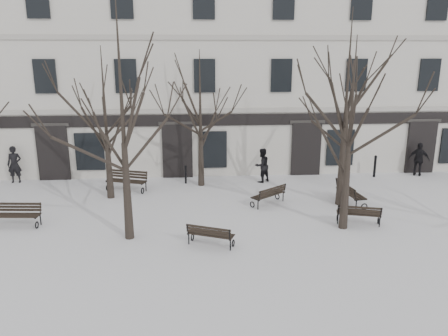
{
  "coord_description": "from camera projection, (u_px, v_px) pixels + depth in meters",
  "views": [
    {
      "loc": [
        -2.66,
        -14.97,
        6.62
      ],
      "look_at": [
        -1.36,
        3.0,
        1.79
      ],
      "focal_mm": 35.0,
      "sensor_mm": 36.0,
      "label": 1
    }
  ],
  "objects": [
    {
      "name": "tree_1",
      "position": [
        121.0,
        92.0,
        14.63
      ],
      "size": [
        5.92,
        5.92,
        8.46
      ],
      "color": "black",
      "rests_on": "ground"
    },
    {
      "name": "bollard_a",
      "position": [
        186.0,
        174.0,
        22.48
      ],
      "size": [
        0.12,
        0.12,
        0.96
      ],
      "color": "black",
      "rests_on": "ground"
    },
    {
      "name": "tree_5",
      "position": [
        200.0,
        103.0,
        21.21
      ],
      "size": [
        4.7,
        4.7,
        6.72
      ],
      "color": "black",
      "rests_on": "ground"
    },
    {
      "name": "pedestrian_a",
      "position": [
        17.0,
        182.0,
        22.77
      ],
      "size": [
        0.74,
        0.53,
        1.92
      ],
      "primitive_type": "imported",
      "rotation": [
        0.0,
        0.0,
        0.1
      ],
      "color": "black",
      "rests_on": "ground"
    },
    {
      "name": "bench_0",
      "position": [
        17.0,
        214.0,
        16.98
      ],
      "size": [
        1.84,
        0.8,
        0.9
      ],
      "rotation": [
        0.0,
        0.0,
        -0.09
      ],
      "color": "black",
      "rests_on": "ground"
    },
    {
      "name": "pedestrian_b",
      "position": [
        262.0,
        182.0,
        22.86
      ],
      "size": [
        1.1,
        1.04,
        1.79
      ],
      "primitive_type": "imported",
      "rotation": [
        0.0,
        0.0,
        3.73
      ],
      "color": "black",
      "rests_on": "ground"
    },
    {
      "name": "bench_3",
      "position": [
        127.0,
        180.0,
        21.29
      ],
      "size": [
        2.06,
        1.29,
        0.99
      ],
      "rotation": [
        0.0,
        0.0,
        -0.33
      ],
      "color": "black",
      "rests_on": "ground"
    },
    {
      "name": "pedestrian_c",
      "position": [
        417.0,
        176.0,
        24.02
      ],
      "size": [
        1.14,
        0.96,
        1.83
      ],
      "primitive_type": "imported",
      "rotation": [
        0.0,
        0.0,
        2.56
      ],
      "color": "black",
      "rests_on": "ground"
    },
    {
      "name": "bench_4",
      "position": [
        269.0,
        194.0,
        19.35
      ],
      "size": [
        1.73,
        1.53,
        0.87
      ],
      "rotation": [
        0.0,
        0.0,
        3.8
      ],
      "color": "black",
      "rests_on": "ground"
    },
    {
      "name": "tree_6",
      "position": [
        347.0,
        86.0,
        18.18
      ],
      "size": [
        5.84,
        5.84,
        8.35
      ],
      "color": "black",
      "rests_on": "ground"
    },
    {
      "name": "ground",
      "position": [
        266.0,
        234.0,
        16.32
      ],
      "size": [
        100.0,
        100.0,
        0.0
      ],
      "primitive_type": "plane",
      "color": "silver",
      "rests_on": "ground"
    },
    {
      "name": "bollard_b",
      "position": [
        375.0,
        165.0,
        23.6
      ],
      "size": [
        0.15,
        0.15,
        1.21
      ],
      "color": "black",
      "rests_on": "ground"
    },
    {
      "name": "bench_2",
      "position": [
        359.0,
        214.0,
        17.12
      ],
      "size": [
        1.75,
        1.02,
        0.84
      ],
      "rotation": [
        0.0,
        0.0,
        2.87
      ],
      "color": "black",
      "rests_on": "ground"
    },
    {
      "name": "tree_4",
      "position": [
        105.0,
        106.0,
        19.3
      ],
      "size": [
        4.81,
        4.81,
        6.87
      ],
      "color": "black",
      "rests_on": "ground"
    },
    {
      "name": "tree_2",
      "position": [
        351.0,
        112.0,
        15.75
      ],
      "size": [
        5.02,
        5.02,
        7.18
      ],
      "color": "black",
      "rests_on": "ground"
    },
    {
      "name": "bench_5",
      "position": [
        350.0,
        192.0,
        19.49
      ],
      "size": [
        0.91,
        1.98,
        0.96
      ],
      "rotation": [
        0.0,
        0.0,
        1.69
      ],
      "color": "black",
      "rests_on": "ground"
    },
    {
      "name": "building",
      "position": [
        234.0,
        69.0,
        27.38
      ],
      "size": [
        40.4,
        10.2,
        11.4
      ],
      "color": "beige",
      "rests_on": "ground"
    },
    {
      "name": "bench_1",
      "position": [
        210.0,
        234.0,
        15.21
      ],
      "size": [
        1.71,
        1.17,
        0.82
      ],
      "rotation": [
        0.0,
        0.0,
        2.74
      ],
      "color": "black",
      "rests_on": "ground"
    }
  ]
}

